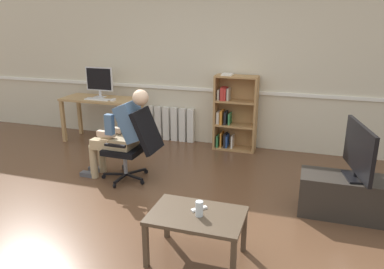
{
  "coord_description": "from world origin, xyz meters",
  "views": [
    {
      "loc": [
        1.46,
        -3.23,
        2.06
      ],
      "look_at": [
        0.15,
        0.85,
        0.7
      ],
      "focal_mm": 34.67,
      "sensor_mm": 36.0,
      "label": 1
    }
  ],
  "objects": [
    {
      "name": "office_chair",
      "position": [
        -0.61,
        0.82,
        0.52
      ],
      "size": [
        0.79,
        0.61,
        0.97
      ],
      "rotation": [
        0.0,
        0.0,
        -1.59
      ],
      "color": "black",
      "rests_on": "ground_plane"
    },
    {
      "name": "tv_screen",
      "position": [
        2.0,
        0.7,
        0.75
      ],
      "size": [
        0.26,
        0.83,
        0.58
      ],
      "rotation": [
        0.0,
        0.0,
        1.77
      ],
      "color": "black",
      "rests_on": "tv_stand"
    },
    {
      "name": "keyboard",
      "position": [
        -1.86,
        2.01,
        0.77
      ],
      "size": [
        0.43,
        0.12,
        0.02
      ],
      "primitive_type": "cube",
      "color": "white",
      "rests_on": "computer_desk"
    },
    {
      "name": "bookshelf",
      "position": [
        0.33,
        2.44,
        0.58
      ],
      "size": [
        0.67,
        0.29,
        1.22
      ],
      "color": "#AD7F4C",
      "rests_on": "ground_plane"
    },
    {
      "name": "radiator",
      "position": [
        -0.79,
        2.54,
        0.29
      ],
      "size": [
        0.86,
        0.08,
        0.59
      ],
      "color": "white",
      "rests_on": "ground_plane"
    },
    {
      "name": "ground_plane",
      "position": [
        0.0,
        0.0,
        0.0
      ],
      "size": [
        18.0,
        18.0,
        0.0
      ],
      "primitive_type": "plane",
      "color": "brown"
    },
    {
      "name": "drinking_glass",
      "position": [
        0.66,
        -0.55,
        0.51
      ],
      "size": [
        0.07,
        0.07,
        0.14
      ],
      "primitive_type": "cylinder",
      "color": "silver",
      "rests_on": "coffee_table"
    },
    {
      "name": "computer_mouse",
      "position": [
        -1.58,
        2.03,
        0.77
      ],
      "size": [
        0.06,
        0.1,
        0.03
      ],
      "primitive_type": "cube",
      "color": "white",
      "rests_on": "computer_desk"
    },
    {
      "name": "computer_desk",
      "position": [
        -1.88,
        2.15,
        0.64
      ],
      "size": [
        1.33,
        0.56,
        0.76
      ],
      "color": "tan",
      "rests_on": "ground_plane"
    },
    {
      "name": "person_seated",
      "position": [
        -0.8,
        0.83,
        0.65
      ],
      "size": [
        1.0,
        0.4,
        1.22
      ],
      "rotation": [
        0.0,
        0.0,
        -1.59
      ],
      "color": "tan",
      "rests_on": "ground_plane"
    },
    {
      "name": "coffee_table",
      "position": [
        0.63,
        -0.53,
        0.39
      ],
      "size": [
        0.82,
        0.54,
        0.44
      ],
      "color": "#4C3D2D",
      "rests_on": "ground_plane"
    },
    {
      "name": "tv_stand",
      "position": [
        2.0,
        0.69,
        0.22
      ],
      "size": [
        1.09,
        0.43,
        0.45
      ],
      "color": "#2D2823",
      "rests_on": "ground_plane"
    },
    {
      "name": "back_wall",
      "position": [
        0.0,
        2.65,
        1.35
      ],
      "size": [
        12.0,
        0.13,
        2.7
      ],
      "color": "beige",
      "rests_on": "ground_plane"
    },
    {
      "name": "spare_remote",
      "position": [
        0.63,
        -0.45,
        0.45
      ],
      "size": [
        0.13,
        0.13,
        0.02
      ],
      "primitive_type": "cube",
      "rotation": [
        0.0,
        0.0,
        2.38
      ],
      "color": "white",
      "rests_on": "coffee_table"
    },
    {
      "name": "imac_monitor",
      "position": [
        -1.94,
        2.23,
        1.05
      ],
      "size": [
        0.49,
        0.14,
        0.51
      ],
      "color": "silver",
      "rests_on": "computer_desk"
    }
  ]
}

